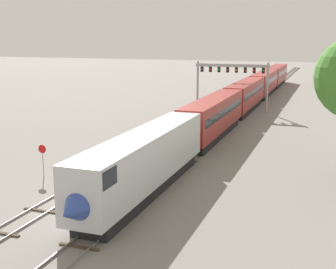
# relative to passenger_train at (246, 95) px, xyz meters

# --- Properties ---
(ground_plane) EXTENTS (400.00, 400.00, 0.00)m
(ground_plane) POSITION_rel_passenger_train_xyz_m (-2.00, -47.06, -2.61)
(ground_plane) COLOR gray
(track_main) EXTENTS (2.60, 200.00, 0.16)m
(track_main) POSITION_rel_passenger_train_xyz_m (0.00, 12.94, -2.54)
(track_main) COLOR slate
(track_main) RESTS_ON ground
(track_near) EXTENTS (2.60, 160.00, 0.16)m
(track_near) POSITION_rel_passenger_train_xyz_m (-5.50, -7.06, -2.54)
(track_near) COLOR slate
(track_near) RESTS_ON ground
(passenger_train) EXTENTS (3.04, 106.73, 4.80)m
(passenger_train) POSITION_rel_passenger_train_xyz_m (0.00, 0.00, 0.00)
(passenger_train) COLOR silver
(passenger_train) RESTS_ON ground
(signal_gantry) EXTENTS (12.10, 0.49, 8.02)m
(signal_gantry) POSITION_rel_passenger_train_xyz_m (-2.25, -1.05, 3.35)
(signal_gantry) COLOR #999BA0
(signal_gantry) RESTS_ON ground
(stop_sign) EXTENTS (0.76, 0.08, 2.88)m
(stop_sign) POSITION_rel_passenger_train_xyz_m (-10.00, -42.16, -0.74)
(stop_sign) COLOR gray
(stop_sign) RESTS_ON ground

